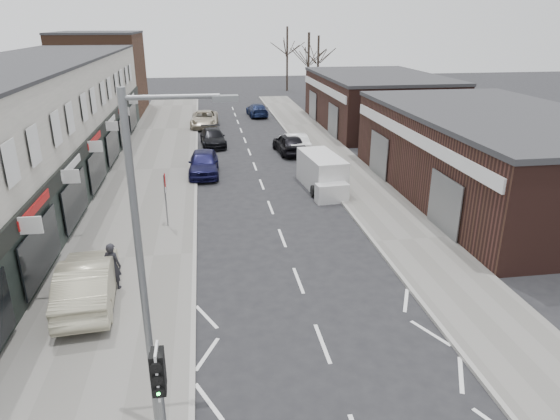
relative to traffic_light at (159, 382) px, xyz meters
name	(u,v)px	position (x,y,z in m)	size (l,w,h in m)	color
ground	(339,388)	(4.40, 2.02, -2.41)	(160.00, 160.00, 0.00)	black
pavement_left	(153,170)	(-2.35, 24.02, -2.35)	(5.50, 64.00, 0.12)	slate
pavement_right	(337,162)	(10.15, 24.02, -2.35)	(3.50, 64.00, 0.12)	slate
shop_terrace_left	(22,128)	(-9.10, 21.52, 1.14)	(8.00, 41.00, 7.10)	beige
brick_block_far	(102,74)	(-9.10, 47.02, 1.59)	(8.00, 10.00, 8.00)	#4E3021
right_unit_near	(496,157)	(16.90, 16.02, -0.16)	(10.00, 18.00, 4.50)	#381E19
right_unit_far	(376,102)	(16.90, 36.02, -0.16)	(10.00, 16.00, 4.50)	#381E19
tree_far_a	(308,104)	(13.40, 50.02, -2.41)	(3.60, 3.60, 8.00)	#382D26
tree_far_b	(317,96)	(15.90, 56.02, -2.41)	(3.60, 3.60, 7.50)	#382D26
tree_far_c	(287,91)	(12.90, 62.02, -2.41)	(3.60, 3.60, 8.50)	#382D26
traffic_light	(159,382)	(0.00, 0.00, 0.00)	(0.28, 0.60, 3.10)	slate
street_lamp	(148,258)	(-0.13, 1.22, 2.20)	(2.23, 0.22, 8.00)	slate
warning_sign	(165,184)	(-0.76, 14.02, -0.21)	(0.12, 0.80, 2.70)	slate
white_van	(322,173)	(7.80, 18.68, -1.48)	(2.20, 5.25, 1.99)	silver
sedan_on_pavement	(87,281)	(-3.06, 7.37, -1.49)	(1.71, 4.90, 1.62)	#AAA488
pedestrian	(113,266)	(-2.36, 8.30, -1.41)	(0.64, 0.42, 1.77)	black
parked_car_left_a	(204,163)	(1.00, 22.58, -1.63)	(1.86, 4.62, 1.57)	#121138
parked_car_left_b	(213,138)	(1.78, 30.46, -1.77)	(1.82, 4.47, 1.30)	black
parked_car_left_c	(204,119)	(1.20, 38.02, -1.69)	(2.41, 5.22, 1.45)	#ADA28A
parked_car_right_a	(295,142)	(7.78, 27.59, -1.70)	(1.51, 4.34, 1.43)	silver
parked_car_right_b	(289,143)	(7.30, 27.21, -1.66)	(1.79, 4.45, 1.52)	black
parked_car_right_c	(257,110)	(6.60, 42.83, -1.77)	(1.81, 4.45, 1.29)	#162146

